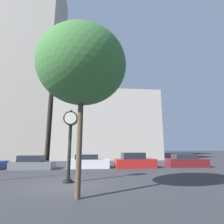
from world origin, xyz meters
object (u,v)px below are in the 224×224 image
at_px(car_grey, 32,163).
at_px(car_maroon, 186,161).
at_px(street_clock, 70,133).
at_px(car_white, 88,162).
at_px(car_red, 135,161).
at_px(bare_tree, 82,66).

xyz_separation_m(car_grey, car_maroon, (15.90, 0.51, 0.03)).
height_order(street_clock, car_maroon, street_clock).
bearing_deg(street_clock, car_white, 82.80).
xyz_separation_m(street_clock, car_red, (5.71, 7.16, -2.30)).
height_order(car_grey, car_white, car_white).
bearing_deg(bare_tree, car_maroon, 46.06).
height_order(car_grey, bare_tree, bare_tree).
xyz_separation_m(street_clock, car_grey, (-4.45, 6.95, -2.40)).
xyz_separation_m(car_white, car_red, (4.77, -0.28, 0.06)).
bearing_deg(car_maroon, street_clock, -144.20).
relative_size(car_white, car_red, 0.98).
bearing_deg(street_clock, bare_tree, -75.61).
bearing_deg(car_red, street_clock, -131.77).
height_order(car_maroon, bare_tree, bare_tree).
bearing_deg(car_grey, car_red, 3.80).
relative_size(car_maroon, bare_tree, 0.55).
distance_m(street_clock, car_grey, 8.60).
distance_m(street_clock, car_red, 9.45).
bearing_deg(car_white, street_clock, -96.72).
distance_m(car_white, car_maroon, 10.52).
bearing_deg(street_clock, car_grey, 122.60).
distance_m(car_white, car_red, 4.78).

